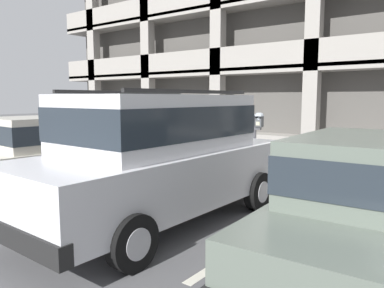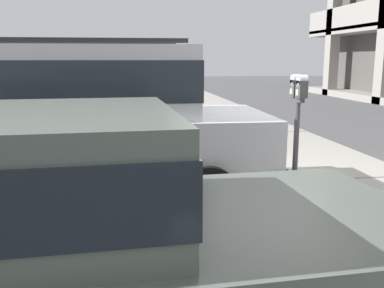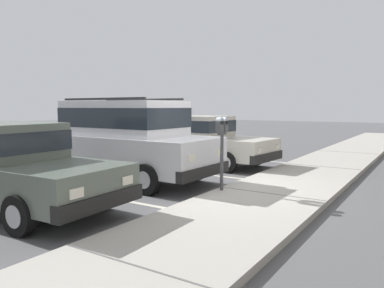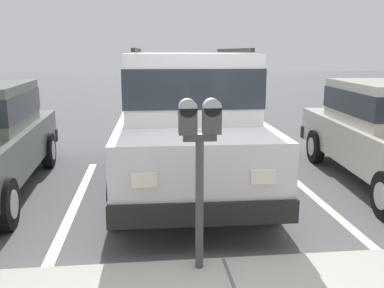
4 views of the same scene
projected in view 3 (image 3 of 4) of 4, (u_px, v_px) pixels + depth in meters
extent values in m
cube|color=#565659|center=(212.00, 194.00, 8.11)|extent=(80.00, 80.00, 0.10)
cube|color=#ADA89E|center=(270.00, 196.00, 7.40)|extent=(40.00, 2.20, 0.12)
cube|color=#606060|center=(348.00, 152.00, 14.08)|extent=(0.03, 2.16, 0.00)
cube|color=#606060|center=(321.00, 166.00, 10.74)|extent=(0.03, 2.16, 0.00)
cube|color=#606060|center=(270.00, 193.00, 7.39)|extent=(0.03, 2.16, 0.00)
cube|color=#606060|center=(134.00, 265.00, 4.05)|extent=(0.03, 2.16, 0.00)
cube|color=silver|center=(248.00, 159.00, 12.98)|extent=(0.12, 4.80, 0.01)
cube|color=silver|center=(198.00, 174.00, 10.24)|extent=(0.12, 4.80, 0.01)
cube|color=silver|center=(111.00, 198.00, 7.49)|extent=(0.12, 4.80, 0.01)
cube|color=silver|center=(126.00, 151.00, 9.27)|extent=(1.93, 4.74, 0.80)
cube|color=silver|center=(124.00, 118.00, 9.22)|extent=(1.68, 2.95, 0.84)
cube|color=#232B33|center=(124.00, 117.00, 9.21)|extent=(1.70, 2.97, 0.46)
cube|color=black|center=(205.00, 171.00, 8.01)|extent=(1.88, 0.20, 0.24)
cube|color=black|center=(66.00, 156.00, 10.58)|extent=(1.88, 0.20, 0.24)
cube|color=silver|center=(192.00, 158.00, 7.48)|extent=(0.24, 0.03, 0.14)
cube|color=silver|center=(220.00, 152.00, 8.42)|extent=(0.24, 0.03, 0.14)
cylinder|color=black|center=(147.00, 179.00, 7.75)|extent=(0.21, 0.66, 0.66)
cylinder|color=#B2B2B7|center=(147.00, 179.00, 7.75)|extent=(0.23, 0.37, 0.36)
cylinder|color=black|center=(195.00, 168.00, 9.24)|extent=(0.21, 0.66, 0.66)
cylinder|color=#B2B2B7|center=(195.00, 168.00, 9.24)|extent=(0.23, 0.37, 0.36)
cylinder|color=black|center=(58.00, 167.00, 9.38)|extent=(0.21, 0.66, 0.66)
cylinder|color=#B2B2B7|center=(58.00, 167.00, 9.38)|extent=(0.23, 0.37, 0.36)
cylinder|color=black|center=(111.00, 158.00, 10.86)|extent=(0.21, 0.66, 0.66)
cylinder|color=#B2B2B7|center=(111.00, 158.00, 10.86)|extent=(0.23, 0.37, 0.36)
cube|color=black|center=(102.00, 99.00, 8.60)|extent=(0.10, 2.62, 0.05)
cube|color=black|center=(142.00, 100.00, 9.74)|extent=(0.10, 2.62, 0.05)
cube|color=beige|center=(204.00, 146.00, 11.77)|extent=(2.03, 4.52, 0.60)
cube|color=beige|center=(197.00, 126.00, 11.89)|extent=(1.64, 2.09, 0.64)
cube|color=#232B33|center=(197.00, 125.00, 11.89)|extent=(1.67, 2.11, 0.35)
cube|color=black|center=(267.00, 157.00, 10.49)|extent=(1.74, 0.29, 0.24)
cube|color=black|center=(154.00, 147.00, 13.09)|extent=(1.74, 0.29, 0.24)
cube|color=silver|center=(260.00, 151.00, 10.02)|extent=(0.24, 0.05, 0.14)
cube|color=silver|center=(277.00, 147.00, 10.85)|extent=(0.24, 0.05, 0.14)
cylinder|color=black|center=(227.00, 162.00, 10.32)|extent=(0.21, 0.61, 0.60)
cylinder|color=#B2B2B7|center=(227.00, 162.00, 10.32)|extent=(0.20, 0.34, 0.33)
cylinder|color=black|center=(255.00, 156.00, 11.64)|extent=(0.21, 0.61, 0.60)
cylinder|color=#B2B2B7|center=(255.00, 156.00, 11.64)|extent=(0.20, 0.34, 0.33)
cylinder|color=black|center=(154.00, 155.00, 11.96)|extent=(0.21, 0.61, 0.60)
cylinder|color=#B2B2B7|center=(154.00, 155.00, 11.96)|extent=(0.20, 0.34, 0.33)
cylinder|color=black|center=(187.00, 150.00, 13.28)|extent=(0.21, 0.61, 0.60)
cylinder|color=#B2B2B7|center=(187.00, 150.00, 13.28)|extent=(0.20, 0.34, 0.33)
cube|color=#5B665B|center=(12.00, 176.00, 6.65)|extent=(1.88, 4.47, 0.60)
cube|color=#5B665B|center=(0.00, 141.00, 6.74)|extent=(1.58, 2.04, 0.64)
cube|color=#232B33|center=(0.00, 140.00, 6.74)|extent=(1.60, 2.06, 0.35)
cube|color=black|center=(102.00, 202.00, 5.58)|extent=(1.74, 0.23, 0.24)
cube|color=silver|center=(77.00, 193.00, 5.08)|extent=(0.24, 0.04, 0.14)
cube|color=silver|center=(127.00, 180.00, 5.98)|extent=(0.24, 0.04, 0.14)
cylinder|color=black|center=(18.00, 215.00, 5.28)|extent=(0.18, 0.61, 0.60)
cylinder|color=#B2B2B7|center=(18.00, 215.00, 5.28)|extent=(0.19, 0.34, 0.33)
cylinder|color=black|center=(102.00, 192.00, 6.71)|extent=(0.18, 0.61, 0.60)
cylinder|color=#B2B2B7|center=(102.00, 192.00, 6.71)|extent=(0.19, 0.34, 0.33)
cylinder|color=black|center=(9.00, 178.00, 8.09)|extent=(0.18, 0.61, 0.60)
cylinder|color=#B2B2B7|center=(9.00, 178.00, 8.09)|extent=(0.19, 0.34, 0.33)
cylinder|color=#47474C|center=(222.00, 163.00, 7.65)|extent=(0.07, 0.07, 1.14)
cube|color=#47474C|center=(222.00, 133.00, 7.59)|extent=(0.28, 0.06, 0.06)
cube|color=#424447|center=(224.00, 126.00, 7.66)|extent=(0.15, 0.11, 0.22)
cylinder|color=#9EA8B2|center=(224.00, 121.00, 7.65)|extent=(0.15, 0.11, 0.15)
cube|color=#B7B293|center=(222.00, 128.00, 7.70)|extent=(0.08, 0.01, 0.08)
cube|color=#424447|center=(220.00, 127.00, 7.49)|extent=(0.15, 0.11, 0.22)
cylinder|color=#9EA8B2|center=(220.00, 121.00, 7.48)|extent=(0.15, 0.11, 0.15)
cube|color=#B7B293|center=(217.00, 128.00, 7.53)|extent=(0.08, 0.01, 0.08)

